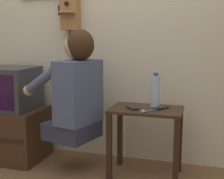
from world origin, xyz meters
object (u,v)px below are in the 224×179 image
(person, at_px, (76,89))
(water_bottle, at_px, (155,91))
(cell_phone_spare, at_px, (161,108))
(wall_phone_antique, at_px, (70,7))
(cell_phone_held, at_px, (133,108))
(toothbrush, at_px, (148,111))
(television, at_px, (8,88))

(person, height_order, water_bottle, person)
(person, distance_m, cell_phone_spare, 0.69)
(wall_phone_antique, bearing_deg, water_bottle, -13.29)
(cell_phone_held, bearing_deg, person, 146.79)
(water_bottle, relative_size, toothbrush, 1.90)
(cell_phone_held, xyz_separation_m, cell_phone_spare, (0.21, 0.06, 0.00))
(wall_phone_antique, xyz_separation_m, toothbrush, (0.79, -0.39, -0.81))
(television, relative_size, water_bottle, 1.74)
(person, bearing_deg, television, 96.45)
(cell_phone_spare, xyz_separation_m, toothbrush, (-0.08, -0.13, 0.00))
(television, xyz_separation_m, cell_phone_spare, (1.38, -0.00, -0.09))
(cell_phone_spare, relative_size, toothbrush, 0.95)
(cell_phone_held, bearing_deg, cell_phone_spare, -21.47)
(person, xyz_separation_m, television, (-0.70, 0.11, -0.05))
(television, relative_size, toothbrush, 3.31)
(wall_phone_antique, distance_m, cell_phone_spare, 1.21)
(television, bearing_deg, water_bottle, 2.63)
(wall_phone_antique, relative_size, water_bottle, 2.97)
(wall_phone_antique, relative_size, cell_phone_spare, 5.95)
(television, bearing_deg, cell_phone_held, -3.35)
(wall_phone_antique, distance_m, cell_phone_held, 1.09)
(person, xyz_separation_m, cell_phone_spare, (0.67, 0.11, -0.14))
(person, relative_size, cell_phone_spare, 6.53)
(person, relative_size, television, 1.87)
(wall_phone_antique, bearing_deg, television, -153.62)
(person, xyz_separation_m, water_bottle, (0.62, 0.17, -0.01))
(water_bottle, xyz_separation_m, toothbrush, (-0.02, -0.19, -0.12))
(water_bottle, height_order, toothbrush, water_bottle)
(water_bottle, bearing_deg, toothbrush, -96.24)
(person, height_order, cell_phone_held, person)
(person, relative_size, cell_phone_held, 6.59)
(water_bottle, bearing_deg, television, -177.37)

